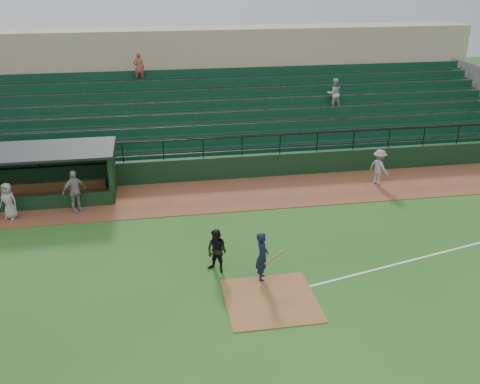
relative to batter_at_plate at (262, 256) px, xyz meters
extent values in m
plane|color=#26561C|center=(0.01, -0.35, -0.91)|extent=(90.00, 90.00, 0.00)
cube|color=brown|center=(0.01, 7.65, -0.90)|extent=(40.00, 4.00, 0.03)
cube|color=brown|center=(0.01, -1.35, -0.90)|extent=(3.00, 3.00, 0.03)
cube|color=white|center=(8.01, 0.85, -0.91)|extent=(17.49, 4.44, 0.01)
cube|color=black|center=(0.01, 9.85, -0.31)|extent=(36.00, 0.35, 1.20)
cylinder|color=black|center=(0.01, 9.85, 1.29)|extent=(36.00, 0.06, 0.06)
cube|color=slate|center=(0.01, 14.75, 0.89)|extent=(36.00, 9.00, 3.60)
cube|color=#0F3723|center=(0.01, 14.25, 1.34)|extent=(34.56, 8.00, 4.05)
cube|color=tan|center=(0.01, 21.25, 2.29)|extent=(38.00, 3.00, 6.40)
cube|color=slate|center=(0.01, 19.25, 2.79)|extent=(36.00, 2.00, 0.20)
imported|color=#BBBBBB|center=(7.45, 14.55, 2.24)|extent=(0.88, 0.69, 1.82)
imported|color=#9E483A|center=(-4.01, 17.55, 3.60)|extent=(0.67, 0.44, 1.83)
cube|color=black|center=(-9.74, 10.05, 0.24)|extent=(8.50, 0.20, 2.30)
cube|color=black|center=(-5.49, 8.75, 0.24)|extent=(0.20, 2.60, 2.30)
cube|color=black|center=(-9.74, 8.75, 1.45)|extent=(8.90, 3.20, 0.12)
cube|color=olive|center=(-9.74, 9.65, -0.66)|extent=(7.65, 0.40, 0.50)
cube|color=black|center=(-9.74, 7.40, -0.56)|extent=(8.50, 0.12, 0.70)
imported|color=black|center=(0.00, 0.00, 0.00)|extent=(0.55, 0.74, 1.83)
cylinder|color=olive|center=(0.40, -0.20, 0.04)|extent=(0.79, 0.34, 0.35)
imported|color=black|center=(-1.49, 0.79, -0.09)|extent=(1.01, 0.99, 1.65)
imported|color=gray|center=(7.61, 7.71, 0.02)|extent=(1.09, 1.34, 1.81)
imported|color=#99948F|center=(-7.06, 6.93, 0.08)|extent=(1.21, 1.01, 1.93)
imported|color=#999490|center=(-9.81, 6.65, -0.06)|extent=(0.94, 0.80, 1.64)
camera|label=1|loc=(-3.51, -15.88, 9.31)|focal=40.07mm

